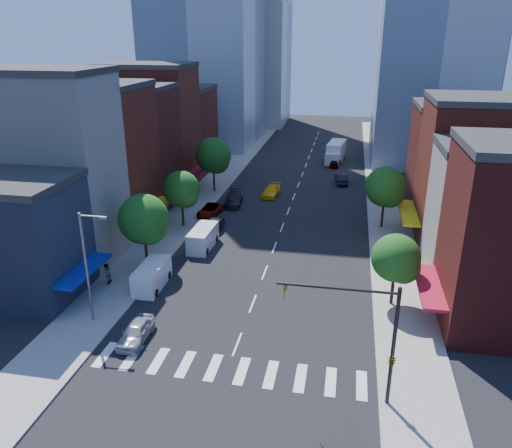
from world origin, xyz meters
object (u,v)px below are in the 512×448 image
(parked_car_front, at_px, (136,332))
(taxi, at_px, (271,191))
(traffic_car_far, at_px, (334,163))
(parked_car_second, at_px, (214,226))
(traffic_car_oncoming, at_px, (341,179))
(parked_car_rear, at_px, (234,199))
(cargo_van_far, at_px, (202,238))
(box_truck, at_px, (336,152))
(pedestrian_near, at_px, (153,261))
(pedestrian_far, at_px, (107,274))
(parked_car_third, at_px, (210,210))
(cargo_van_near, at_px, (151,277))

(parked_car_front, height_order, taxi, parked_car_front)
(parked_car_front, height_order, traffic_car_far, parked_car_front)
(parked_car_second, height_order, traffic_car_oncoming, traffic_car_oncoming)
(parked_car_rear, relative_size, cargo_van_far, 1.01)
(box_truck, bearing_deg, parked_car_second, -101.81)
(taxi, bearing_deg, pedestrian_near, -100.56)
(box_truck, relative_size, pedestrian_far, 4.39)
(traffic_car_oncoming, height_order, box_truck, box_truck)
(parked_car_second, relative_size, parked_car_third, 0.84)
(cargo_van_far, bearing_deg, parked_car_rear, 91.38)
(parked_car_rear, distance_m, pedestrian_near, 21.10)
(cargo_van_near, height_order, taxi, cargo_van_near)
(pedestrian_far, bearing_deg, pedestrian_near, 133.19)
(parked_car_rear, height_order, taxi, parked_car_rear)
(cargo_van_near, bearing_deg, parked_car_rear, 84.02)
(taxi, height_order, pedestrian_far, pedestrian_far)
(parked_car_rear, relative_size, box_truck, 0.61)
(parked_car_rear, xyz_separation_m, pedestrian_near, (-3.00, -20.88, 0.33))
(parked_car_front, relative_size, parked_car_third, 0.90)
(parked_car_second, relative_size, box_truck, 0.47)
(pedestrian_far, bearing_deg, traffic_car_far, 154.82)
(cargo_van_far, bearing_deg, traffic_car_oncoming, 64.61)
(traffic_car_oncoming, height_order, traffic_car_far, traffic_car_oncoming)
(parked_car_second, distance_m, cargo_van_near, 14.18)
(cargo_van_near, height_order, cargo_van_far, cargo_van_far)
(parked_car_rear, relative_size, traffic_car_oncoming, 1.13)
(taxi, height_order, traffic_car_oncoming, traffic_car_oncoming)
(parked_car_second, xyz_separation_m, pedestrian_near, (-3.00, -11.06, 0.41))
(parked_car_second, distance_m, pedestrian_near, 11.46)
(traffic_car_oncoming, bearing_deg, box_truck, -91.33)
(cargo_van_far, height_order, traffic_car_far, cargo_van_far)
(box_truck, bearing_deg, taxi, -103.20)
(box_truck, bearing_deg, cargo_van_near, -98.98)
(cargo_van_near, relative_size, traffic_car_far, 1.38)
(parked_car_front, bearing_deg, parked_car_rear, 88.92)
(traffic_car_oncoming, bearing_deg, parked_car_second, 51.24)
(parked_car_third, relative_size, pedestrian_near, 2.58)
(parked_car_rear, relative_size, pedestrian_near, 2.79)
(traffic_car_oncoming, xyz_separation_m, box_truck, (-1.47, 13.87, 0.83))
(pedestrian_near, relative_size, pedestrian_far, 0.96)
(parked_car_front, xyz_separation_m, parked_car_second, (0.00, 22.12, -0.07))
(parked_car_front, bearing_deg, traffic_car_far, 76.29)
(parked_car_second, xyz_separation_m, traffic_car_far, (12.28, 32.70, -0.04))
(parked_car_second, bearing_deg, parked_car_third, 111.91)
(parked_car_front, height_order, parked_car_second, parked_car_front)
(pedestrian_near, bearing_deg, box_truck, -30.17)
(parked_car_front, relative_size, cargo_van_near, 0.85)
(parked_car_front, distance_m, parked_car_rear, 31.94)
(parked_car_second, distance_m, pedestrian_far, 15.66)
(box_truck, relative_size, pedestrian_near, 4.59)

